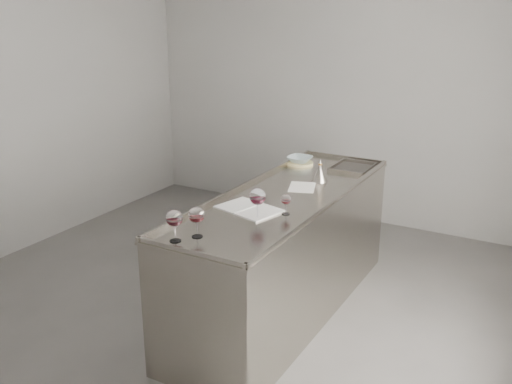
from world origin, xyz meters
The scene contains 11 objects.
room_shell centered at (0.00, 0.00, 1.40)m, with size 4.54×5.04×2.84m.
counter centered at (0.50, 0.30, 0.47)m, with size 0.77×2.42×0.97m.
wine_glass_left centered at (0.39, -0.66, 1.07)m, with size 0.10×0.10×0.19m.
wine_glass_middle centered at (0.32, -0.78, 1.08)m, with size 0.10×0.10×0.20m.
wine_glass_right centered at (0.56, -0.23, 1.09)m, with size 0.11×0.11×0.21m.
wine_glass_small centered at (0.68, -0.05, 1.04)m, with size 0.07×0.07×0.14m.
notebook centered at (0.42, -0.10, 0.95)m, with size 0.47×0.38×0.02m.
loose_paper_top centered at (0.52, 0.53, 0.94)m, with size 0.19×0.27×0.00m, color silver.
trivet centered at (0.23, 1.12, 0.95)m, with size 0.23×0.23×0.02m, color #D4C789.
ceramic_bowl centered at (0.23, 1.12, 0.99)m, with size 0.21×0.21×0.05m, color #93A6AB.
wine_funnel centered at (0.58, 0.74, 1.00)m, with size 0.13×0.13×0.18m.
Camera 1 is at (2.26, -3.25, 2.27)m, focal length 40.00 mm.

